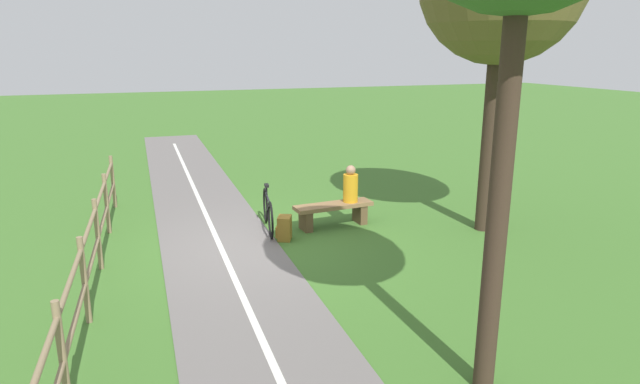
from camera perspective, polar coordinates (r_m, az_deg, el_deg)
ground_plane at (r=10.20m, az=-6.15°, el=-5.56°), size 80.00×80.00×0.00m
paved_path at (r=6.51m, az=-4.89°, el=-18.08°), size 2.89×36.04×0.02m
path_centre_line at (r=6.51m, az=-4.89°, el=-18.00°), size 0.78×31.99×0.00m
bench at (r=11.06m, az=1.44°, el=-2.02°), size 1.68×0.56×0.49m
person_seated at (r=11.09m, az=3.27°, el=0.66°), size 0.33×0.33×0.77m
bicycle at (r=10.89m, az=-5.55°, el=-2.06°), size 0.33×1.78×0.91m
backpack at (r=10.33m, az=-3.82°, el=-3.87°), size 0.37×0.39×0.47m
fence_roadside at (r=6.89m, az=-24.69°, el=-10.81°), size 0.78×13.36×1.21m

